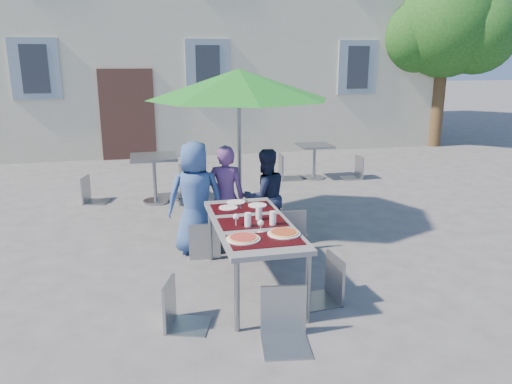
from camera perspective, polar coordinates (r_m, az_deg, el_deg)
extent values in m
plane|color=#48484A|center=(5.99, 4.83, -9.08)|extent=(90.00, 90.00, 0.00)
cube|color=beige|center=(16.81, -7.61, 18.55)|extent=(13.00, 8.00, 7.00)
cube|color=#442920|center=(12.74, -14.46, 8.54)|extent=(1.30, 0.06, 2.20)
cube|color=gray|center=(12.87, -23.94, 12.73)|extent=(1.10, 0.06, 1.40)
cube|color=#262B33|center=(12.85, -23.95, 12.73)|extent=(0.60, 0.04, 1.10)
cube|color=gray|center=(12.78, -5.54, 13.91)|extent=(1.10, 0.06, 1.40)
cube|color=#262B33|center=(12.76, -5.52, 13.91)|extent=(0.60, 0.04, 1.10)
cube|color=gray|center=(13.90, 11.53, 13.77)|extent=(1.10, 0.06, 1.40)
cube|color=#262B33|center=(13.88, 11.57, 13.77)|extent=(0.60, 0.04, 1.10)
cylinder|color=#4A371F|center=(15.16, 20.10, 10.23)|extent=(0.36, 0.36, 2.80)
sphere|color=#134312|center=(15.15, 20.77, 17.38)|extent=(2.80, 2.80, 2.80)
sphere|color=#134312|center=(14.97, 17.35, 16.55)|extent=(2.00, 2.00, 2.00)
sphere|color=#134312|center=(15.20, 23.85, 16.32)|extent=(2.20, 2.20, 2.20)
sphere|color=#134312|center=(15.79, 20.33, 19.12)|extent=(1.80, 1.80, 1.80)
cube|color=#4F4F54|center=(5.33, -0.41, -3.76)|extent=(0.80, 1.85, 0.05)
cylinder|color=gray|center=(4.63, -2.18, -11.84)|extent=(0.05, 0.05, 0.70)
cylinder|color=gray|center=(4.79, 5.97, -10.95)|extent=(0.05, 0.05, 0.70)
cylinder|color=gray|center=(6.20, -5.25, -4.74)|extent=(0.05, 0.05, 0.70)
cylinder|color=gray|center=(6.33, 0.88, -4.28)|extent=(0.05, 0.05, 0.70)
cube|color=black|center=(4.82, 1.04, -5.50)|extent=(0.70, 0.42, 0.01)
cube|color=black|center=(5.32, -0.41, -3.47)|extent=(0.70, 0.42, 0.01)
cube|color=black|center=(5.84, -1.60, -1.80)|extent=(0.70, 0.42, 0.01)
cylinder|color=white|center=(4.82, -1.47, -5.37)|extent=(0.33, 0.33, 0.01)
cylinder|color=tan|center=(4.82, -1.47, -5.24)|extent=(0.29, 0.29, 0.01)
cylinder|color=maroon|center=(4.82, -1.47, -5.15)|extent=(0.25, 0.25, 0.01)
cylinder|color=white|center=(4.97, 3.20, -4.76)|extent=(0.33, 0.33, 0.01)
cylinder|color=tan|center=(4.97, 3.20, -4.63)|extent=(0.29, 0.29, 0.01)
cylinder|color=maroon|center=(4.96, 3.20, -4.54)|extent=(0.25, 0.25, 0.01)
cylinder|color=silver|center=(5.17, -0.94, -3.21)|extent=(0.07, 0.07, 0.15)
cylinder|color=silver|center=(5.39, 0.35, -2.44)|extent=(0.07, 0.07, 0.15)
cylinder|color=silver|center=(5.22, 1.94, -3.02)|extent=(0.07, 0.07, 0.15)
cylinder|color=silver|center=(5.22, -2.30, -3.87)|extent=(0.06, 0.06, 0.00)
cylinder|color=silver|center=(5.21, -2.31, -3.48)|extent=(0.01, 0.01, 0.08)
sphere|color=silver|center=(5.19, -2.31, -2.85)|extent=(0.06, 0.06, 0.06)
cylinder|color=silver|center=(5.03, 0.53, -4.61)|extent=(0.06, 0.06, 0.00)
cylinder|color=silver|center=(5.02, 0.53, -4.20)|extent=(0.01, 0.01, 0.08)
sphere|color=silver|center=(5.00, 0.53, -3.55)|extent=(0.06, 0.06, 0.06)
cylinder|color=white|center=(5.82, -3.19, -1.79)|extent=(0.22, 0.22, 0.01)
cube|color=#97999E|center=(5.84, -1.84, -1.72)|extent=(0.02, 0.18, 0.00)
cylinder|color=white|center=(5.90, 0.16, -1.51)|extent=(0.22, 0.22, 0.01)
cube|color=#97999E|center=(5.94, 1.48, -1.44)|extent=(0.02, 0.18, 0.00)
cylinder|color=white|center=(6.03, -2.33, -1.17)|extent=(0.22, 0.22, 0.01)
cube|color=#97999E|center=(6.06, -1.03, -1.10)|extent=(0.02, 0.18, 0.00)
imported|color=#32508A|center=(6.38, -6.94, -0.67)|extent=(0.73, 0.50, 1.46)
imported|color=#59356D|center=(6.53, -3.51, -0.59)|extent=(0.57, 0.44, 1.38)
imported|color=#1A213A|center=(6.68, 1.03, -0.53)|extent=(0.69, 0.48, 1.30)
cube|color=#92999E|center=(6.38, -6.08, -3.52)|extent=(0.41, 0.41, 0.03)
cube|color=#92999E|center=(6.13, -5.99, -2.00)|extent=(0.39, 0.04, 0.47)
cylinder|color=#92999E|center=(6.63, -4.71, -4.75)|extent=(0.02, 0.02, 0.41)
cylinder|color=#92999E|center=(6.60, -7.61, -4.91)|extent=(0.02, 0.02, 0.41)
cylinder|color=#92999E|center=(6.31, -4.36, -5.76)|extent=(0.02, 0.02, 0.41)
cylinder|color=#92999E|center=(6.29, -7.42, -5.94)|extent=(0.02, 0.02, 0.41)
cube|color=gray|center=(6.60, -3.78, -2.82)|extent=(0.51, 0.51, 0.03)
cube|color=gray|center=(6.35, -4.12, -1.32)|extent=(0.38, 0.16, 0.47)
cylinder|color=gray|center=(6.80, -2.09, -4.17)|extent=(0.02, 0.02, 0.41)
cylinder|color=gray|center=(6.85, -4.89, -4.05)|extent=(0.02, 0.02, 0.41)
cylinder|color=gray|center=(6.48, -2.54, -5.15)|extent=(0.02, 0.02, 0.41)
cylinder|color=gray|center=(6.54, -5.48, -5.01)|extent=(0.02, 0.02, 0.41)
cube|color=gray|center=(6.64, 3.33, -2.08)|extent=(0.48, 0.48, 0.03)
cube|color=gray|center=(6.36, 3.84, -0.30)|extent=(0.46, 0.05, 0.55)
cylinder|color=gray|center=(6.94, 4.48, -3.50)|extent=(0.02, 0.02, 0.48)
cylinder|color=gray|center=(6.85, 1.30, -3.70)|extent=(0.02, 0.02, 0.48)
cylinder|color=gray|center=(6.59, 5.37, -4.56)|extent=(0.02, 0.02, 0.48)
cylinder|color=gray|center=(6.49, 2.03, -4.80)|extent=(0.02, 0.02, 0.48)
cube|color=#90979B|center=(4.72, -7.83, -10.71)|extent=(0.48, 0.48, 0.03)
cube|color=#90979B|center=(4.67, -10.10, -8.06)|extent=(0.15, 0.37, 0.45)
cylinder|color=#90979B|center=(4.64, -6.20, -13.99)|extent=(0.02, 0.02, 0.40)
cylinder|color=#90979B|center=(4.92, -5.43, -12.18)|extent=(0.02, 0.02, 0.40)
cylinder|color=#90979B|center=(4.71, -10.17, -13.67)|extent=(0.02, 0.02, 0.40)
cylinder|color=#90979B|center=(4.99, -9.16, -11.92)|extent=(0.02, 0.02, 0.40)
cube|color=gray|center=(5.16, 7.13, -8.02)|extent=(0.43, 0.43, 0.03)
cube|color=gray|center=(5.15, 9.19, -5.27)|extent=(0.06, 0.41, 0.48)
cylinder|color=gray|center=(5.33, 4.56, -9.76)|extent=(0.02, 0.02, 0.42)
cylinder|color=gray|center=(5.04, 6.03, -11.33)|extent=(0.02, 0.02, 0.42)
cylinder|color=gray|center=(5.46, 7.99, -9.25)|extent=(0.02, 0.02, 0.42)
cylinder|color=gray|center=(5.18, 9.63, -10.73)|extent=(0.02, 0.02, 0.42)
cube|color=gray|center=(4.35, 3.53, -12.36)|extent=(0.47, 0.47, 0.03)
cube|color=gray|center=(4.42, 3.23, -8.36)|extent=(0.41, 0.09, 0.49)
cylinder|color=gray|center=(4.29, 1.37, -16.23)|extent=(0.02, 0.02, 0.43)
cylinder|color=gray|center=(4.34, 6.22, -15.96)|extent=(0.02, 0.02, 0.43)
cylinder|color=gray|center=(4.60, 0.92, -13.95)|extent=(0.02, 0.02, 0.43)
cylinder|color=gray|center=(4.64, 5.41, -13.73)|extent=(0.02, 0.02, 0.43)
cylinder|color=#97999E|center=(7.48, -1.84, -3.64)|extent=(0.50, 0.50, 0.09)
cylinder|color=gray|center=(7.22, -1.91, 4.08)|extent=(0.06, 0.06, 2.14)
cone|color=#1A781F|center=(7.09, -1.98, 12.23)|extent=(2.59, 2.59, 0.42)
cylinder|color=#97999E|center=(8.89, -11.36, -1.05)|extent=(0.44, 0.44, 0.04)
cylinder|color=gray|center=(8.80, -11.48, 1.24)|extent=(0.06, 0.06, 0.78)
cube|color=gray|center=(8.71, -11.63, 3.93)|extent=(0.78, 0.78, 0.04)
cube|color=gray|center=(9.07, -17.87, 1.41)|extent=(0.47, 0.47, 0.03)
cube|color=gray|center=(9.09, -19.08, 2.82)|extent=(0.13, 0.38, 0.46)
cylinder|color=gray|center=(8.92, -17.10, -0.17)|extent=(0.02, 0.02, 0.41)
cylinder|color=gray|center=(9.22, -16.45, 0.37)|extent=(0.02, 0.02, 0.41)
cylinder|color=gray|center=(9.03, -19.09, -0.15)|extent=(0.02, 0.02, 0.41)
cylinder|color=gray|center=(9.33, -18.39, 0.38)|extent=(0.02, 0.02, 0.41)
cube|color=gray|center=(9.12, -9.81, 2.46)|extent=(0.50, 0.50, 0.03)
cube|color=gray|center=(9.10, -8.54, 4.24)|extent=(0.08, 0.46, 0.54)
cylinder|color=gray|center=(9.34, -11.14, 1.12)|extent=(0.02, 0.02, 0.48)
cylinder|color=gray|center=(8.96, -10.76, 0.55)|extent=(0.02, 0.02, 0.48)
cylinder|color=gray|center=(9.40, -8.78, 1.32)|extent=(0.02, 0.02, 0.48)
cylinder|color=gray|center=(9.03, -8.31, 0.76)|extent=(0.02, 0.02, 0.48)
cylinder|color=#97999E|center=(10.54, 6.62, 1.67)|extent=(0.44, 0.44, 0.04)
cylinder|color=gray|center=(10.48, 6.67, 3.34)|extent=(0.06, 0.06, 0.67)
cube|color=gray|center=(10.41, 6.73, 5.30)|extent=(0.67, 0.67, 0.04)
cube|color=gray|center=(10.36, 4.01, 4.05)|extent=(0.48, 0.48, 0.03)
cube|color=gray|center=(10.27, 2.88, 5.46)|extent=(0.07, 0.44, 0.52)
cylinder|color=gray|center=(10.27, 5.23, 2.55)|extent=(0.02, 0.02, 0.46)
cylinder|color=gray|center=(10.63, 4.77, 2.99)|extent=(0.02, 0.02, 0.46)
cylinder|color=gray|center=(10.19, 3.16, 2.50)|extent=(0.02, 0.02, 0.46)
cylinder|color=gray|center=(10.55, 2.77, 2.94)|extent=(0.02, 0.02, 0.46)
cube|color=gray|center=(10.57, 10.84, 3.75)|extent=(0.39, 0.39, 0.03)
cube|color=gray|center=(10.60, 11.83, 5.01)|extent=(0.03, 0.39, 0.47)
cylinder|color=gray|center=(10.70, 9.61, 2.77)|extent=(0.02, 0.02, 0.41)
cylinder|color=gray|center=(10.40, 10.30, 2.38)|extent=(0.02, 0.02, 0.41)
cylinder|color=gray|center=(10.83, 11.25, 2.84)|extent=(0.02, 0.02, 0.41)
cylinder|color=gray|center=(10.53, 11.98, 2.46)|extent=(0.02, 0.02, 0.41)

